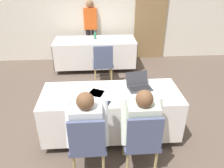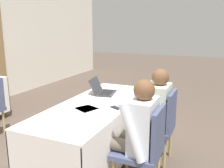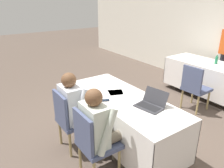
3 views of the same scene
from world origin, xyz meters
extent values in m
plane|color=brown|center=(0.00, 0.00, 0.00)|extent=(24.00, 24.00, 0.00)
cube|color=white|center=(0.00, 0.00, 0.74)|extent=(1.98, 0.77, 0.02)
cube|color=white|center=(0.00, -0.38, 0.42)|extent=(1.98, 0.01, 0.62)
cube|color=white|center=(0.00, 0.38, 0.42)|extent=(1.98, 0.01, 0.62)
cube|color=white|center=(0.99, 0.00, 0.42)|extent=(0.01, 0.77, 0.62)
cylinder|color=#333333|center=(0.00, 0.00, 0.06)|extent=(0.06, 0.06, 0.12)
cube|color=#333338|center=(0.43, 0.07, 0.76)|extent=(0.37, 0.27, 0.02)
cube|color=black|center=(0.43, 0.07, 0.77)|extent=(0.32, 0.20, 0.00)
cube|color=#333338|center=(0.40, 0.22, 0.86)|extent=(0.35, 0.15, 0.19)
cube|color=black|center=(0.40, 0.22, 0.86)|extent=(0.31, 0.13, 0.16)
cube|color=black|center=(-0.07, -0.27, 0.76)|extent=(0.11, 0.14, 0.01)
cube|color=#192333|center=(-0.07, -0.27, 0.76)|extent=(0.10, 0.12, 0.00)
cube|color=white|center=(0.64, 0.01, 0.75)|extent=(0.30, 0.35, 0.00)
cube|color=white|center=(-0.20, 0.05, 0.75)|extent=(0.30, 0.35, 0.00)
cube|color=white|center=(-0.23, -0.03, 0.75)|extent=(0.32, 0.36, 0.00)
cylinder|color=tan|center=(-0.15, -0.44, 0.20)|extent=(0.04, 0.04, 0.40)
cylinder|color=tan|center=(-0.15, -0.79, 0.20)|extent=(0.04, 0.04, 0.40)
cube|color=#4C567A|center=(-0.32, -0.61, 0.42)|extent=(0.44, 0.44, 0.05)
cube|color=#4C567A|center=(-0.32, -0.81, 0.67)|extent=(0.40, 0.04, 0.45)
cylinder|color=tan|center=(0.50, -0.44, 0.20)|extent=(0.04, 0.04, 0.40)
cylinder|color=tan|center=(0.15, -0.44, 0.20)|extent=(0.04, 0.04, 0.40)
cylinder|color=tan|center=(0.50, -0.79, 0.20)|extent=(0.04, 0.04, 0.40)
cylinder|color=tan|center=(0.15, -0.79, 0.20)|extent=(0.04, 0.04, 0.40)
cube|color=#4C567A|center=(0.32, -0.61, 0.42)|extent=(0.44, 0.44, 0.05)
cube|color=#4C567A|center=(0.32, -0.81, 0.67)|extent=(0.40, 0.04, 0.45)
cylinder|color=tan|center=(0.12, 1.65, 0.20)|extent=(0.04, 0.04, 0.40)
cylinder|color=#665B4C|center=(-0.23, -0.48, 0.51)|extent=(0.13, 0.42, 0.13)
cylinder|color=#665B4C|center=(-0.41, -0.48, 0.51)|extent=(0.13, 0.42, 0.13)
cylinder|color=#665B4C|center=(-0.23, -0.30, 0.22)|extent=(0.10, 0.10, 0.45)
cylinder|color=#665B4C|center=(-0.41, -0.30, 0.22)|extent=(0.10, 0.10, 0.45)
cube|color=silver|center=(-0.32, -0.66, 0.71)|extent=(0.36, 0.22, 0.52)
cylinder|color=silver|center=(-0.11, -0.62, 0.72)|extent=(0.08, 0.26, 0.54)
cylinder|color=silver|center=(-0.53, -0.62, 0.72)|extent=(0.08, 0.26, 0.54)
sphere|color=brown|center=(-0.32, -0.66, 1.06)|extent=(0.20, 0.20, 0.20)
cylinder|color=#665B4C|center=(0.41, -0.48, 0.51)|extent=(0.13, 0.42, 0.13)
cylinder|color=#665B4C|center=(0.23, -0.48, 0.51)|extent=(0.13, 0.42, 0.13)
cylinder|color=#665B4C|center=(0.41, -0.30, 0.22)|extent=(0.10, 0.10, 0.45)
cylinder|color=#665B4C|center=(0.23, -0.30, 0.22)|extent=(0.10, 0.10, 0.45)
cube|color=silver|center=(0.32, -0.66, 0.71)|extent=(0.36, 0.22, 0.52)
cylinder|color=silver|center=(0.53, -0.62, 0.72)|extent=(0.08, 0.26, 0.54)
cylinder|color=silver|center=(0.11, -0.62, 0.72)|extent=(0.08, 0.26, 0.54)
sphere|color=brown|center=(0.32, -0.66, 1.06)|extent=(0.20, 0.20, 0.20)
camera|label=1|loc=(-0.18, -2.66, 2.33)|focal=35.00mm
camera|label=2|loc=(-2.47, -1.28, 1.63)|focal=40.00mm
camera|label=3|loc=(2.19, -1.72, 2.07)|focal=35.00mm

